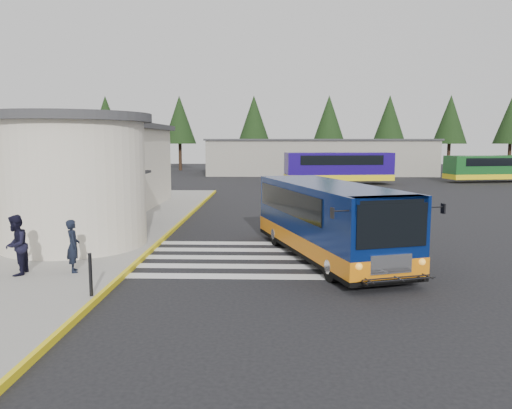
{
  "coord_description": "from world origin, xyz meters",
  "views": [
    {
      "loc": [
        0.23,
        -17.48,
        3.97
      ],
      "look_at": [
        -0.26,
        -0.5,
        1.8
      ],
      "focal_mm": 35.0,
      "sensor_mm": 36.0,
      "label": 1
    }
  ],
  "objects_px": {
    "bollard": "(91,275)",
    "far_bus_b": "(490,167)",
    "pedestrian_a": "(73,246)",
    "pedestrian_b": "(16,245)",
    "transit_bus": "(327,223)",
    "far_bus_a": "(338,167)"
  },
  "relations": [
    {
      "from": "transit_bus",
      "to": "bollard",
      "type": "distance_m",
      "value": 8.04
    },
    {
      "from": "far_bus_a",
      "to": "far_bus_b",
      "type": "relative_size",
      "value": 1.13
    },
    {
      "from": "transit_bus",
      "to": "far_bus_b",
      "type": "height_order",
      "value": "far_bus_b"
    },
    {
      "from": "transit_bus",
      "to": "bollard",
      "type": "bearing_deg",
      "value": -159.62
    },
    {
      "from": "transit_bus",
      "to": "pedestrian_b",
      "type": "xyz_separation_m",
      "value": [
        -9.19,
        -2.99,
        -0.2
      ]
    },
    {
      "from": "pedestrian_a",
      "to": "far_bus_b",
      "type": "distance_m",
      "value": 44.06
    },
    {
      "from": "bollard",
      "to": "pedestrian_b",
      "type": "bearing_deg",
      "value": 146.21
    },
    {
      "from": "pedestrian_a",
      "to": "pedestrian_b",
      "type": "height_order",
      "value": "pedestrian_b"
    },
    {
      "from": "transit_bus",
      "to": "bollard",
      "type": "xyz_separation_m",
      "value": [
        -6.37,
        -4.88,
        -0.52
      ]
    },
    {
      "from": "pedestrian_a",
      "to": "far_bus_b",
      "type": "xyz_separation_m",
      "value": [
        27.01,
        34.81,
        0.51
      ]
    },
    {
      "from": "transit_bus",
      "to": "pedestrian_a",
      "type": "relative_size",
      "value": 5.96
    },
    {
      "from": "pedestrian_a",
      "to": "pedestrian_b",
      "type": "relative_size",
      "value": 0.89
    },
    {
      "from": "pedestrian_b",
      "to": "far_bus_a",
      "type": "distance_m",
      "value": 35.01
    },
    {
      "from": "far_bus_b",
      "to": "transit_bus",
      "type": "bearing_deg",
      "value": 137.54
    },
    {
      "from": "transit_bus",
      "to": "pedestrian_a",
      "type": "xyz_separation_m",
      "value": [
        -7.7,
        -2.61,
        -0.29
      ]
    },
    {
      "from": "pedestrian_b",
      "to": "bollard",
      "type": "relative_size",
      "value": 1.6
    },
    {
      "from": "pedestrian_a",
      "to": "bollard",
      "type": "relative_size",
      "value": 1.43
    },
    {
      "from": "transit_bus",
      "to": "bollard",
      "type": "height_order",
      "value": "transit_bus"
    },
    {
      "from": "bollard",
      "to": "far_bus_b",
      "type": "distance_m",
      "value": 45.11
    },
    {
      "from": "bollard",
      "to": "far_bus_a",
      "type": "relative_size",
      "value": 0.11
    },
    {
      "from": "transit_bus",
      "to": "pedestrian_a",
      "type": "bearing_deg",
      "value": -178.32
    },
    {
      "from": "pedestrian_b",
      "to": "pedestrian_a",
      "type": "bearing_deg",
      "value": 95.93
    }
  ]
}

